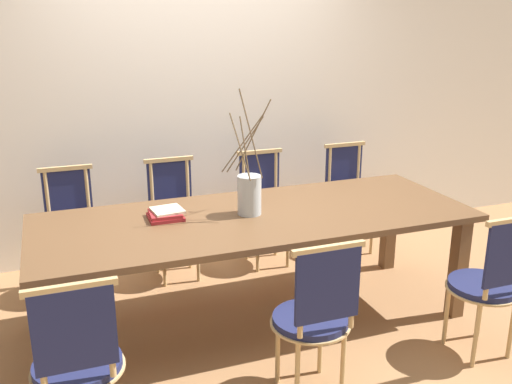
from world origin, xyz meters
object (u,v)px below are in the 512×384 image
chair_near_center (490,280)px  book_stack (166,214)px  dining_table (256,227)px  vase_centerpiece (249,193)px  chair_far_center (265,204)px

chair_near_center → book_stack: bearing=149.1°
dining_table → book_stack: bearing=166.5°
vase_centerpiece → chair_far_center: bearing=62.7°
chair_far_center → dining_table: bearing=65.4°
chair_near_center → vase_centerpiece: (-1.14, 0.89, 0.38)m
vase_centerpiece → book_stack: 0.53m
dining_table → vase_centerpiece: (-0.03, 0.03, 0.22)m
chair_far_center → vase_centerpiece: (-0.43, -0.83, 0.38)m
vase_centerpiece → book_stack: bearing=169.1°
dining_table → vase_centerpiece: vase_centerpiece is taller
chair_near_center → dining_table: bearing=142.2°
chair_near_center → book_stack: size_ratio=4.11×
dining_table → chair_far_center: chair_far_center is taller
chair_far_center → book_stack: size_ratio=4.11×
chair_near_center → vase_centerpiece: 1.50m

